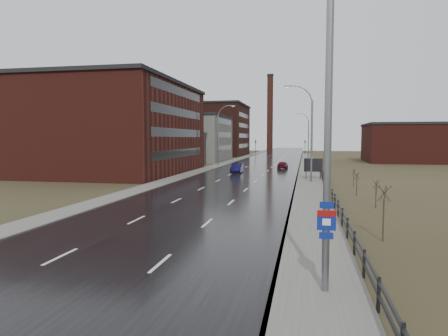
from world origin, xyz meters
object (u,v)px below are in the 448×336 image
at_px(billboard, 313,166).
at_px(car_near, 237,168).
at_px(car_far, 283,165).
at_px(streetlight_main, 318,112).

distance_m(billboard, car_near, 13.49).
distance_m(billboard, car_far, 17.84).
relative_size(car_near, car_far, 1.15).
relative_size(streetlight_main, car_near, 2.76).
distance_m(streetlight_main, car_far, 55.06).
bearing_deg(billboard, car_far, 105.38).
height_order(car_near, car_far, car_near).
xyz_separation_m(billboard, car_near, (-10.96, 7.80, -1.08)).
xyz_separation_m(car_near, car_far, (6.24, 9.37, -0.07)).
bearing_deg(streetlight_main, car_far, 94.29).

